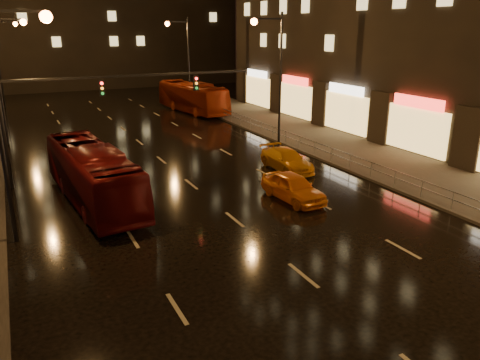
% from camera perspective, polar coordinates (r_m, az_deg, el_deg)
% --- Properties ---
extents(ground, '(140.00, 140.00, 0.00)m').
position_cam_1_polar(ground, '(31.63, -8.50, 1.55)').
color(ground, black).
rests_on(ground, ground).
extents(sidewalk_right, '(7.00, 70.00, 0.15)m').
position_cam_1_polar(sidewalk_right, '(34.07, 16.47, 2.33)').
color(sidewalk_right, '#38332D').
rests_on(sidewalk_right, ground).
extents(traffic_signal, '(15.31, 0.32, 6.20)m').
position_cam_1_polar(traffic_signal, '(29.54, -18.41, 9.09)').
color(traffic_signal, black).
rests_on(traffic_signal, ground).
extents(railing_right, '(0.05, 56.00, 1.00)m').
position_cam_1_polar(railing_right, '(34.08, 9.08, 4.29)').
color(railing_right, '#99999E').
rests_on(railing_right, sidewalk_right).
extents(bus_red, '(3.55, 11.15, 3.05)m').
position_cam_1_polar(bus_red, '(25.88, -17.53, 0.69)').
color(bus_red, '#600D10').
rests_on(bus_red, ground).
extents(bus_curb, '(4.22, 11.93, 3.25)m').
position_cam_1_polar(bus_curb, '(52.31, -5.83, 10.00)').
color(bus_curb, '#9C2C0F').
rests_on(bus_curb, ground).
extents(taxi_near, '(2.03, 4.41, 1.46)m').
position_cam_1_polar(taxi_near, '(25.27, 6.49, -0.88)').
color(taxi_near, orange).
rests_on(taxi_near, ground).
extents(taxi_far, '(1.90, 4.64, 1.35)m').
position_cam_1_polar(taxi_far, '(30.70, 5.70, 2.46)').
color(taxi_far, orange).
rests_on(taxi_far, ground).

